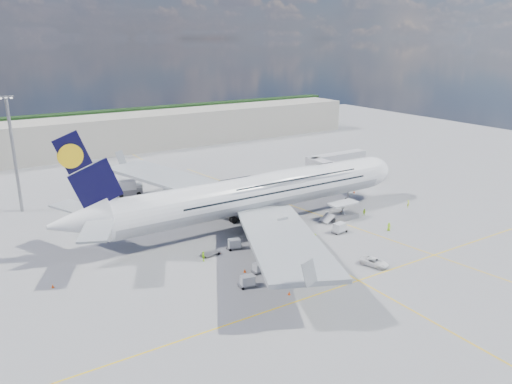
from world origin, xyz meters
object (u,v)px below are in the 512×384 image
dolly_row_c (247,281)px  catering_truck_outer (129,189)px  dolly_nose_far (340,228)px  cone_tail (53,286)px  catering_truck_inner (161,204)px  cone_wing_right_outer (289,293)px  cargo_loader (342,213)px  crew_van (389,227)px  crew_wing (203,256)px  dolly_nose_near (298,239)px  service_van (374,262)px  dolly_row_a (234,244)px  baggage_tug (326,260)px  jet_bridge (334,163)px  cone_wing_left_inner (207,202)px  airliner (258,192)px  dolly_back (211,253)px  light_mast (14,153)px  crew_tug (315,238)px  cone_wing_right_inner (245,271)px  crew_nose (408,204)px  cone_wing_left_outer (181,202)px  crew_loader (364,212)px  dolly_row_b (259,267)px  cone_nose (354,192)px

dolly_row_c → catering_truck_outer: 55.60m
dolly_nose_far → cone_tail: bearing=163.4°
catering_truck_inner → cone_wing_right_outer: 45.27m
cargo_loader → crew_van: 10.79m
crew_van → dolly_nose_far: bearing=37.8°
crew_wing → cone_wing_right_outer: 18.42m
dolly_nose_near → catering_truck_outer: 48.28m
dolly_nose_near → service_van: service_van is taller
dolly_row_c → crew_van: (36.20, 4.88, -0.11)m
dolly_row_a → baggage_tug: size_ratio=1.14×
jet_bridge → dolly_nose_far: jet_bridge is taller
catering_truck_inner → cone_wing_left_inner: (11.68, 0.75, -1.70)m
airliner → baggage_tug: 23.20m
cone_wing_right_outer → dolly_back: bearing=100.0°
light_mast → crew_tug: bearing=-48.2°
cargo_loader → baggage_tug: bearing=-138.5°
light_mast → cone_wing_right_inner: 60.32m
cone_wing_right_outer → dolly_row_a: bearing=85.1°
dolly_nose_near → crew_nose: 33.09m
jet_bridge → cone_wing_left_outer: bearing=164.2°
dolly_nose_far → crew_loader: (11.20, 4.60, -0.28)m
cargo_loader → baggage_tug: size_ratio=2.98×
dolly_nose_far → cone_wing_right_outer: bearing=-156.9°
dolly_nose_near → crew_wing: (-19.38, 1.25, 0.58)m
light_mast → cone_wing_right_outer: (27.94, -62.81, -12.93)m
service_van → cone_tail: (-47.67, 21.03, -0.40)m
dolly_row_c → cone_wing_right_inner: bearing=74.6°
crew_wing → dolly_back: bearing=-48.3°
jet_bridge → crew_tug: size_ratio=10.74×
catering_truck_inner → crew_loader: 44.57m
dolly_row_a → dolly_row_b: (-1.29, -10.45, -0.11)m
dolly_row_b → cone_wing_left_outer: bearing=79.2°
dolly_back → catering_truck_outer: catering_truck_outer is taller
catering_truck_outer → crew_wing: bearing=-82.5°
service_van → crew_nose: size_ratio=2.76×
dolly_row_a → cargo_loader: bearing=19.1°
dolly_nose_far → catering_truck_inner: size_ratio=0.47×
crew_van → cone_wing_right_inner: size_ratio=2.84×
dolly_row_b → catering_truck_inner: bearing=88.7°
dolly_row_a → dolly_nose_far: 22.00m
dolly_row_c → airliner: bearing=64.7°
crew_loader → cone_nose: crew_loader is taller
crew_tug → cone_wing_right_outer: size_ratio=3.02×
catering_truck_inner → cone_tail: bearing=-150.2°
catering_truck_inner → crew_loader: (36.46, -25.61, -1.13)m
cargo_loader → cone_wing_right_inner: (-30.62, -10.67, -0.96)m
jet_bridge → dolly_row_c: bearing=-144.1°
light_mast → cone_tail: size_ratio=44.10×
dolly_nose_far → crew_wing: 28.87m
crew_wing → cone_wing_right_outer: crew_wing is taller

